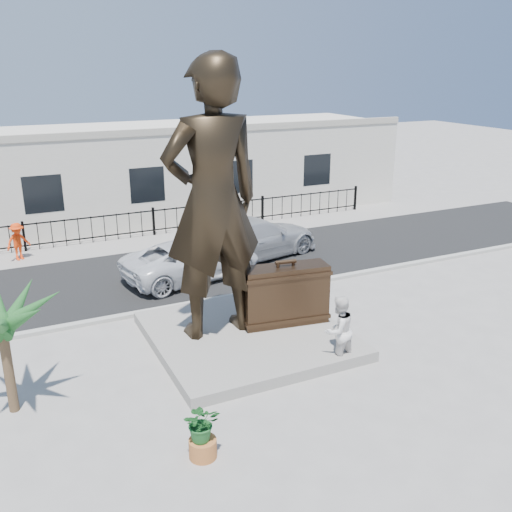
{
  "coord_description": "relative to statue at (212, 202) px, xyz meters",
  "views": [
    {
      "loc": [
        -6.54,
        -11.72,
        7.45
      ],
      "look_at": [
        0.0,
        2.0,
        2.3
      ],
      "focal_mm": 40.0,
      "sensor_mm": 36.0,
      "label": 1
    }
  ],
  "objects": [
    {
      "name": "shrub",
      "position": [
        -2.1,
        -4.6,
        -3.23
      ],
      "size": [
        0.86,
        0.79,
        0.79
      ],
      "primitive_type": "imported",
      "rotation": [
        0.0,
        0.0,
        -0.28
      ],
      "color": "#1D5B24",
      "rests_on": "planter"
    },
    {
      "name": "planter",
      "position": [
        -2.1,
        -4.6,
        -3.83
      ],
      "size": [
        0.56,
        0.56,
        0.4
      ],
      "primitive_type": "cylinder",
      "color": "#B3652F",
      "rests_on": "ground"
    },
    {
      "name": "plinth",
      "position": [
        0.81,
        -0.4,
        -3.88
      ],
      "size": [
        5.2,
        5.2,
        0.3
      ],
      "primitive_type": "cube",
      "color": "gray",
      "rests_on": "ground"
    },
    {
      "name": "tourist",
      "position": [
        2.4,
        -2.55,
        -3.1
      ],
      "size": [
        1.02,
        0.86,
        1.86
      ],
      "primitive_type": "imported",
      "rotation": [
        0.0,
        0.0,
        3.33
      ],
      "color": "white",
      "rests_on": "ground"
    },
    {
      "name": "car_silver",
      "position": [
        4.12,
        6.15,
        -3.2
      ],
      "size": [
        5.98,
        3.58,
        1.62
      ],
      "primitive_type": "imported",
      "rotation": [
        0.0,
        0.0,
        1.82
      ],
      "color": "#A6A7AA",
      "rests_on": "street"
    },
    {
      "name": "building",
      "position": [
        1.31,
        15.1,
        -1.83
      ],
      "size": [
        28.0,
        7.0,
        4.4
      ],
      "primitive_type": "cube",
      "color": "silver",
      "rests_on": "ground"
    },
    {
      "name": "ground",
      "position": [
        1.31,
        -1.9,
        -4.03
      ],
      "size": [
        100.0,
        100.0,
        0.0
      ],
      "primitive_type": "plane",
      "color": "#9E9991",
      "rests_on": "ground"
    },
    {
      "name": "curb",
      "position": [
        1.31,
        2.6,
        -3.97
      ],
      "size": [
        40.0,
        0.25,
        0.12
      ],
      "primitive_type": "cube",
      "color": "#A5A399",
      "rests_on": "ground"
    },
    {
      "name": "fence",
      "position": [
        1.31,
        10.9,
        -3.43
      ],
      "size": [
        22.0,
        0.1,
        1.2
      ],
      "primitive_type": "cube",
      "color": "black",
      "rests_on": "ground"
    },
    {
      "name": "car_white",
      "position": [
        1.06,
        4.98,
        -3.31
      ],
      "size": [
        5.42,
        3.22,
        1.41
      ],
      "primitive_type": "imported",
      "rotation": [
        0.0,
        0.0,
        1.75
      ],
      "color": "silver",
      "rests_on": "street"
    },
    {
      "name": "suitcase",
      "position": [
        2.02,
        -0.35,
        -2.86
      ],
      "size": [
        2.54,
        1.12,
        1.73
      ],
      "primitive_type": "cube",
      "rotation": [
        0.0,
        0.0,
        -0.14
      ],
      "color": "#332215",
      "rests_on": "plinth"
    },
    {
      "name": "statue",
      "position": [
        0.0,
        0.0,
        0.0
      ],
      "size": [
        2.79,
        1.89,
        7.45
      ],
      "primitive_type": "imported",
      "rotation": [
        0.0,
        0.0,
        3.18
      ],
      "color": "black",
      "rests_on": "plinth"
    },
    {
      "name": "palm_tree",
      "position": [
        -5.39,
        -1.25,
        -4.03
      ],
      "size": [
        1.8,
        1.8,
        3.2
      ],
      "primitive_type": null,
      "color": "#1C4F1F",
      "rests_on": "ground"
    },
    {
      "name": "far_sidewalk",
      "position": [
        1.31,
        10.1,
        -4.02
      ],
      "size": [
        40.0,
        2.5,
        0.02
      ],
      "primitive_type": "cube",
      "color": "#9E9991",
      "rests_on": "ground"
    },
    {
      "name": "street",
      "position": [
        1.31,
        6.1,
        -4.02
      ],
      "size": [
        40.0,
        7.0,
        0.01
      ],
      "primitive_type": "cube",
      "color": "black",
      "rests_on": "ground"
    },
    {
      "name": "worker",
      "position": [
        -4.48,
        9.83,
        -3.25
      ],
      "size": [
        1.12,
        0.92,
        1.51
      ],
      "primitive_type": "imported",
      "rotation": [
        0.0,
        0.0,
        0.45
      ],
      "color": "#FA3C0D",
      "rests_on": "far_sidewalk"
    }
  ]
}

